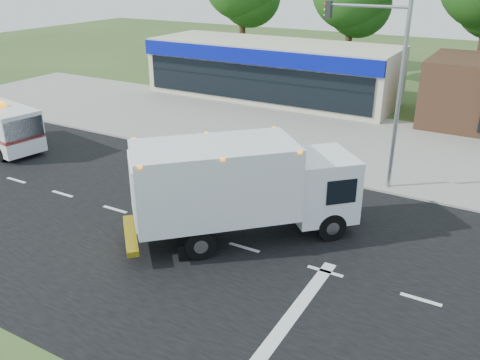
# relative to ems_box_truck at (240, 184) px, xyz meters

# --- Properties ---
(ground) EXTENTS (120.00, 120.00, 0.00)m
(ground) POSITION_rel_ems_box_truck_xyz_m (0.53, -0.63, -2.09)
(ground) COLOR #385123
(ground) RESTS_ON ground
(road_asphalt) EXTENTS (60.00, 14.00, 0.02)m
(road_asphalt) POSITION_rel_ems_box_truck_xyz_m (0.53, -0.63, -2.09)
(road_asphalt) COLOR black
(road_asphalt) RESTS_ON ground
(sidewalk) EXTENTS (60.00, 2.40, 0.12)m
(sidewalk) POSITION_rel_ems_box_truck_xyz_m (0.53, 7.57, -2.03)
(sidewalk) COLOR gray
(sidewalk) RESTS_ON ground
(parking_apron) EXTENTS (60.00, 9.00, 0.02)m
(parking_apron) POSITION_rel_ems_box_truck_xyz_m (0.53, 13.37, -2.08)
(parking_apron) COLOR gray
(parking_apron) RESTS_ON ground
(lane_markings) EXTENTS (55.20, 7.00, 0.01)m
(lane_markings) POSITION_rel_ems_box_truck_xyz_m (1.88, -1.98, -2.07)
(lane_markings) COLOR silver
(lane_markings) RESTS_ON road_asphalt
(ems_box_truck) EXTENTS (7.60, 7.53, 3.63)m
(ems_box_truck) POSITION_rel_ems_box_truck_xyz_m (0.00, 0.00, 0.00)
(ems_box_truck) COLOR black
(ems_box_truck) RESTS_ON ground
(emergency_worker) EXTENTS (0.72, 0.57, 1.84)m
(emergency_worker) POSITION_rel_ems_box_truck_xyz_m (-3.24, -1.05, -1.19)
(emergency_worker) COLOR #CCB688
(emergency_worker) RESTS_ON ground
(ambulance_van) EXTENTS (5.78, 3.04, 2.59)m
(ambulance_van) POSITION_rel_ems_box_truck_xyz_m (-15.63, 1.88, -0.79)
(ambulance_van) COLOR white
(ambulance_van) RESTS_ON ground
(retail_strip_mall) EXTENTS (18.00, 6.20, 4.00)m
(retail_strip_mall) POSITION_rel_ems_box_truck_xyz_m (-8.47, 19.30, -0.08)
(retail_strip_mall) COLOR beige
(retail_strip_mall) RESTS_ON ground
(traffic_signal_pole) EXTENTS (3.51, 0.25, 8.00)m
(traffic_signal_pole) POSITION_rel_ems_box_truck_xyz_m (2.88, 6.97, 2.83)
(traffic_signal_pole) COLOR gray
(traffic_signal_pole) RESTS_ON ground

